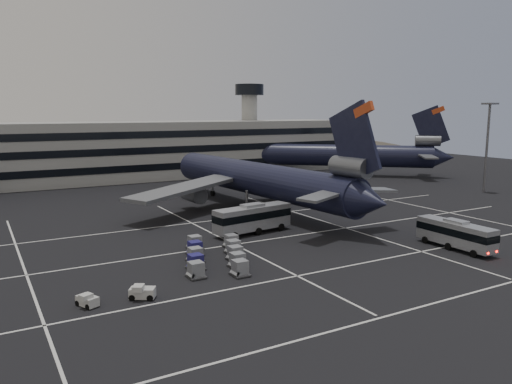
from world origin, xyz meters
TOP-DOWN VIEW (x-y plane):
  - ground at (0.00, 0.00)m, footprint 260.00×260.00m
  - lane_markings at (0.95, 0.72)m, footprint 90.00×55.62m
  - terminal at (-2.95, 71.14)m, footprint 125.00×26.00m
  - hills at (17.99, 170.00)m, footprint 352.00×180.00m
  - lightpole_right at (58.00, 15.00)m, footprint 2.40×2.40m
  - trijet_main at (8.10, 22.58)m, footprint 47.33×57.69m
  - trijet_far at (49.50, 51.36)m, footprint 46.10×43.15m
  - bus_near at (16.49, -11.12)m, footprint 2.68×10.29m
  - bus_far at (-1.10, 8.02)m, footprint 11.93×4.38m
  - tug_a at (-26.20, -7.65)m, footprint 1.88×2.25m
  - tug_b at (-21.52, -8.28)m, footprint 2.55×2.27m
  - uld_cluster at (-11.08, -1.21)m, footprint 10.50×14.07m

SIDE VIEW (x-z plane):
  - hills at x=17.99m, z-range -34.07..9.93m
  - ground at x=0.00m, z-range 0.00..0.00m
  - lane_markings at x=0.95m, z-range 0.00..0.01m
  - tug_a at x=-26.20m, z-range -0.07..1.18m
  - tug_b at x=-21.52m, z-range -0.08..1.33m
  - uld_cluster at x=-11.08m, z-range -0.02..1.63m
  - bus_near at x=16.49m, z-range 0.17..3.79m
  - bus_far at x=-1.10m, z-range 0.19..4.31m
  - trijet_main at x=8.10m, z-range -3.79..14.29m
  - trijet_far at x=49.50m, z-range -3.61..14.47m
  - terminal at x=-2.95m, z-range -5.07..18.93m
  - lightpole_right at x=58.00m, z-range 2.68..20.95m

